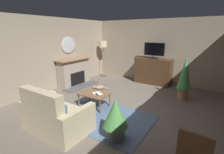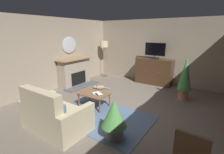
{
  "view_description": "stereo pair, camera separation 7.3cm",
  "coord_description": "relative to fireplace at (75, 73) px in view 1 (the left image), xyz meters",
  "views": [
    {
      "loc": [
        2.39,
        -3.58,
        2.17
      ],
      "look_at": [
        -0.22,
        0.38,
        0.87
      ],
      "focal_mm": 26.57,
      "sensor_mm": 36.0,
      "label": 1
    },
    {
      "loc": [
        2.45,
        -3.54,
        2.17
      ],
      "look_at": [
        -0.22,
        0.38,
        0.87
      ],
      "focal_mm": 26.57,
      "sensor_mm": 36.0,
      "label": 2
    }
  ],
  "objects": [
    {
      "name": "wall_left",
      "position": [
        -0.33,
        -1.14,
        0.81
      ],
      "size": [
        0.1,
        7.46,
        2.7
      ],
      "primitive_type": "cube",
      "color": "gray",
      "rests_on": "ground_plane"
    },
    {
      "name": "floor_lamp",
      "position": [
        0.14,
        1.81,
        0.93
      ],
      "size": [
        0.4,
        0.4,
        1.74
      ],
      "color": "#4C4233",
      "rests_on": "ground_plane"
    },
    {
      "name": "coffee_table",
      "position": [
        2.03,
        -1.2,
        -0.16
      ],
      "size": [
        0.89,
        0.62,
        0.43
      ],
      "color": "brown",
      "rests_on": "ground_plane"
    },
    {
      "name": "tv_cabinet",
      "position": [
        2.65,
        1.99,
        -0.02
      ],
      "size": [
        1.5,
        0.55,
        1.09
      ],
      "color": "black",
      "rests_on": "ground_plane"
    },
    {
      "name": "rug_central",
      "position": [
        2.58,
        -1.56,
        -0.53
      ],
      "size": [
        2.55,
        1.7,
        0.01
      ],
      "primitive_type": "cube",
      "color": "slate",
      "rests_on": "ground_plane"
    },
    {
      "name": "fireplace",
      "position": [
        0.0,
        0.0,
        0.0
      ],
      "size": [
        0.89,
        1.6,
        1.13
      ],
      "color": "#4C4C51",
      "rests_on": "ground_plane"
    },
    {
      "name": "sofa_floral",
      "position": [
        2.07,
        -2.63,
        -0.2
      ],
      "size": [
        1.49,
        0.93,
        1.04
      ],
      "color": "tan",
      "rests_on": "ground_plane"
    },
    {
      "name": "wall_mirror_oval",
      "position": [
        -0.25,
        0.0,
        1.11
      ],
      "size": [
        0.06,
        0.73,
        0.66
      ],
      "primitive_type": "ellipsoid",
      "color": "#B2B7BF"
    },
    {
      "name": "potted_plant_leafy_by_curtain",
      "position": [
        4.1,
        0.84,
        0.27
      ],
      "size": [
        0.42,
        0.42,
        1.46
      ],
      "color": "#99664C",
      "rests_on": "ground_plane"
    },
    {
      "name": "television",
      "position": [
        2.65,
        1.94,
        0.9
      ],
      "size": [
        0.84,
        0.2,
        0.66
      ],
      "color": "black",
      "rests_on": "tv_cabinet"
    },
    {
      "name": "tv_remote",
      "position": [
        2.17,
        -1.26,
        -0.09
      ],
      "size": [
        0.17,
        0.13,
        0.02
      ],
      "primitive_type": "cube",
      "rotation": [
        0.0,
        0.0,
        5.74
      ],
      "color": "black",
      "rests_on": "coffee_table"
    },
    {
      "name": "folded_newspaper",
      "position": [
        2.13,
        -1.17,
        -0.1
      ],
      "size": [
        0.36,
        0.32,
        0.01
      ],
      "primitive_type": "cube",
      "rotation": [
        0.0,
        0.0,
        -0.4
      ],
      "color": "silver",
      "rests_on": "coffee_table"
    },
    {
      "name": "cat",
      "position": [
        1.2,
        0.09,
        -0.45
      ],
      "size": [
        0.55,
        0.43,
        0.18
      ],
      "color": "#937A5B",
      "rests_on": "ground_plane"
    },
    {
      "name": "ground_plane",
      "position": [
        2.59,
        -1.14,
        -0.56
      ],
      "size": [
        6.33,
        7.46,
        0.04
      ],
      "primitive_type": "cube",
      "color": "#665B51"
    },
    {
      "name": "potted_plant_tall_palm_by_window",
      "position": [
        3.35,
        -2.12,
        -0.05
      ],
      "size": [
        0.53,
        0.53,
        0.87
      ],
      "color": "slate",
      "rests_on": "ground_plane"
    },
    {
      "name": "wall_back",
      "position": [
        2.59,
        2.34,
        0.81
      ],
      "size": [
        6.33,
        0.1,
        2.7
      ],
      "primitive_type": "cube",
      "color": "gray",
      "rests_on": "ground_plane"
    }
  ]
}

